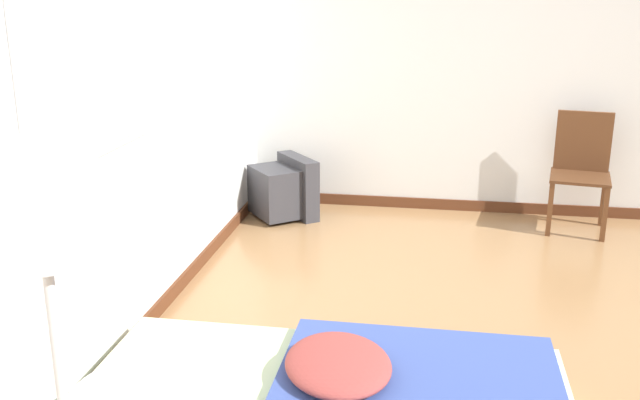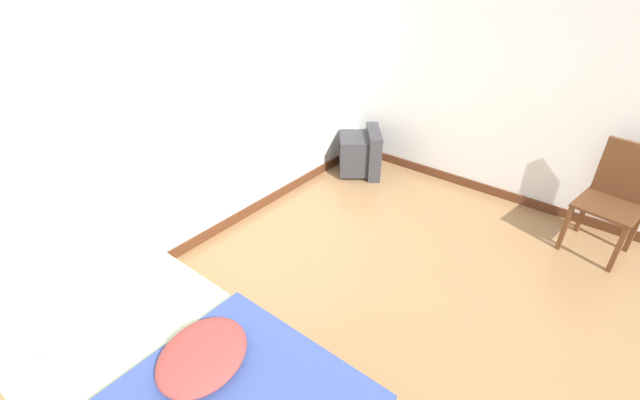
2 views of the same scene
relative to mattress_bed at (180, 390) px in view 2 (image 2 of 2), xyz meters
name	(u,v)px [view 2 (image 2 of 2)]	position (x,y,z in m)	size (l,w,h in m)	color
wall_back	(148,98)	(0.81, 1.16, 1.16)	(7.44, 0.08, 2.60)	silver
wall_right	(628,80)	(3.37, -1.28, 1.16)	(0.08, 7.23, 2.60)	silver
mattress_bed	(180,390)	(0.00, 0.00, 0.00)	(1.24, 2.04, 0.35)	beige
crt_tv	(361,153)	(2.92, 0.80, 0.10)	(0.63, 0.62, 0.49)	#333338
wooden_chair	(617,192)	(3.06, -1.49, 0.38)	(0.50, 0.50, 0.89)	brown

